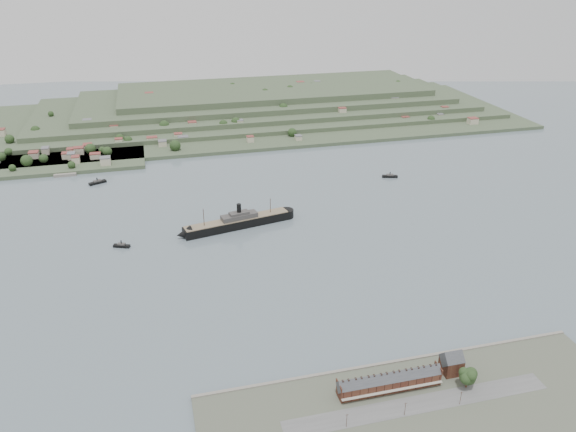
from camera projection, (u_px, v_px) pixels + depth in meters
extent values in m
plane|color=slate|center=(314.00, 243.00, 441.25)|extent=(1400.00, 1400.00, 0.00)
cube|color=#4C5142|center=(424.00, 415.00, 275.83)|extent=(220.00, 80.00, 2.00)
cube|color=gray|center=(391.00, 363.00, 309.93)|extent=(220.00, 2.00, 2.60)
cube|color=#595959|center=(418.00, 404.00, 280.65)|extent=(140.00, 12.00, 0.10)
cube|color=#462219|center=(389.00, 384.00, 289.24)|extent=(55.00, 8.00, 7.00)
cube|color=#383B40|center=(390.00, 378.00, 287.75)|extent=(55.60, 8.15, 8.15)
cube|color=#ACA898|center=(393.00, 391.00, 285.24)|extent=(55.00, 1.60, 0.25)
cube|color=#462219|center=(339.00, 386.00, 281.20)|extent=(0.50, 8.40, 3.00)
cube|color=#462219|center=(439.00, 368.00, 293.46)|extent=(0.50, 8.40, 3.00)
cube|color=black|center=(349.00, 382.00, 281.83)|extent=(0.90, 1.40, 3.20)
cube|color=black|center=(360.00, 380.00, 283.06)|extent=(0.90, 1.40, 3.20)
cube|color=black|center=(385.00, 375.00, 286.12)|extent=(0.90, 1.40, 3.20)
cube|color=black|center=(395.00, 374.00, 287.35)|extent=(0.90, 1.40, 3.20)
cube|color=black|center=(420.00, 369.00, 290.42)|extent=(0.90, 1.40, 3.20)
cube|color=black|center=(429.00, 367.00, 291.64)|extent=(0.90, 1.40, 3.20)
cube|color=#462219|center=(451.00, 365.00, 300.69)|extent=(10.00, 10.00, 9.00)
cube|color=#383B40|center=(452.00, 358.00, 298.78)|extent=(10.40, 10.18, 10.18)
cube|color=#36462E|center=(238.00, 121.00, 756.36)|extent=(760.00, 260.00, 4.00)
cube|color=#36462E|center=(249.00, 112.00, 780.85)|extent=(680.00, 220.00, 5.00)
cube|color=#36462E|center=(257.00, 105.00, 795.02)|extent=(600.00, 200.00, 6.00)
cube|color=#36462E|center=(265.00, 97.00, 808.78)|extent=(520.00, 180.00, 7.00)
cube|color=#36462E|center=(273.00, 89.00, 822.11)|extent=(440.00, 160.00, 8.00)
cube|color=#36462E|center=(74.00, 159.00, 615.21)|extent=(150.00, 90.00, 4.00)
cube|color=gray|center=(66.00, 173.00, 577.49)|extent=(22.00, 14.00, 2.80)
cube|color=black|center=(237.00, 223.00, 465.53)|extent=(91.52, 30.15, 7.07)
cone|color=black|center=(184.00, 234.00, 447.57)|extent=(14.31, 14.31, 12.13)
cylinder|color=black|center=(287.00, 213.00, 483.48)|extent=(12.13, 12.13, 7.07)
cube|color=#7B6B52|center=(237.00, 219.00, 463.90)|extent=(89.34, 28.75, 0.61)
cube|color=#413E3C|center=(239.00, 216.00, 463.75)|extent=(31.52, 15.00, 4.04)
cube|color=#413E3C|center=(239.00, 213.00, 462.59)|extent=(17.26, 10.18, 2.53)
cylinder|color=black|center=(239.00, 209.00, 460.96)|extent=(3.64, 3.64, 9.09)
cylinder|color=#442D1F|center=(204.00, 218.00, 449.85)|extent=(0.51, 0.51, 16.17)
cylinder|color=#442D1F|center=(270.00, 206.00, 473.42)|extent=(0.51, 0.51, 14.15)
cube|color=black|center=(122.00, 246.00, 434.78)|extent=(13.30, 8.05, 2.07)
cube|color=#413E3C|center=(121.00, 244.00, 434.12)|extent=(6.44, 4.74, 1.55)
cylinder|color=black|center=(121.00, 242.00, 433.38)|extent=(0.86, 0.86, 3.02)
cube|color=black|center=(98.00, 183.00, 555.02)|extent=(17.33, 11.29, 2.25)
cube|color=#413E3C|center=(97.00, 181.00, 554.31)|extent=(8.48, 6.58, 1.69)
cylinder|color=black|center=(97.00, 179.00, 553.51)|extent=(0.94, 0.94, 3.29)
cube|color=black|center=(390.00, 176.00, 570.60)|extent=(16.10, 8.52, 2.07)
cube|color=#413E3C|center=(390.00, 175.00, 569.94)|extent=(7.67, 5.28, 1.55)
cylinder|color=black|center=(390.00, 173.00, 569.21)|extent=(0.86, 0.86, 3.02)
cylinder|color=#442D1F|center=(466.00, 383.00, 290.97)|extent=(1.14, 1.14, 4.76)
sphere|color=#1D3316|center=(468.00, 377.00, 289.15)|extent=(8.56, 8.56, 8.56)
sphere|color=#1D3316|center=(471.00, 373.00, 290.11)|extent=(6.66, 6.66, 6.66)
sphere|color=#1D3316|center=(466.00, 379.00, 287.27)|extent=(6.09, 6.09, 6.09)
sphere|color=#1D3316|center=(471.00, 376.00, 286.41)|extent=(5.71, 5.71, 5.71)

